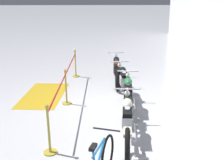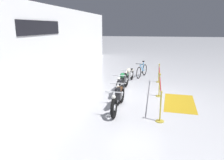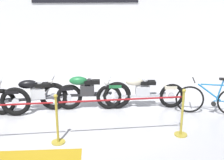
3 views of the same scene
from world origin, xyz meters
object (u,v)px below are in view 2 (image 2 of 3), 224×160
Objects in this scene: motorcycle_black_1 at (119,88)px; bicycle at (142,71)px; stanchion_far_left at (160,89)px; stanchion_mid_left at (159,89)px; motorcycle_black_0 at (118,98)px; motorcycle_cream_3 at (129,75)px; floor_banner at (179,103)px; stanchion_mid_right at (159,76)px; motorcycle_green_2 at (123,81)px.

bicycle is (4.38, -0.68, -0.07)m from motorcycle_black_1.
stanchion_mid_left is at bearing -0.00° from stanchion_far_left.
motorcycle_black_0 is 1.31m from motorcycle_black_1.
bicycle is at bearing -19.35° from motorcycle_cream_3.
motorcycle_black_1 reaches higher than floor_banner.
stanchion_mid_left is 1.00× the size of stanchion_mid_right.
motorcycle_cream_3 is 2.22× the size of stanchion_mid_right.
bicycle reaches higher than floor_banner.
motorcycle_green_2 is at bearing 167.00° from bicycle.
motorcycle_green_2 is 1.84m from stanchion_mid_left.
stanchion_far_left reaches higher than motorcycle_green_2.
motorcycle_cream_3 is 1.01× the size of floor_banner.
motorcycle_cream_3 is (1.44, -0.13, -0.00)m from motorcycle_green_2.
stanchion_mid_right reaches higher than motorcycle_cream_3.
stanchion_far_left is at bearing -153.75° from motorcycle_cream_3.
motorcycle_green_2 is at bearing 138.93° from stanchion_mid_right.
stanchion_far_left is (-3.24, -1.60, 0.20)m from motorcycle_cream_3.
stanchion_far_left reaches higher than floor_banner.
motorcycle_black_1 is at bearing 72.16° from stanchion_far_left.
motorcycle_green_2 is 0.44× the size of stanchion_far_left.
stanchion_mid_right reaches higher than motorcycle_green_2.
motorcycle_green_2 is at bearing 1.81° from motorcycle_black_1.
motorcycle_black_0 is 1.01× the size of motorcycle_black_1.
stanchion_far_left is at bearing 122.99° from floor_banner.
floor_banner is at bearing -62.68° from motorcycle_black_0.
motorcycle_black_0 is 1.02× the size of motorcycle_cream_3.
motorcycle_green_2 reaches higher than motorcycle_black_1.
motorcycle_black_1 is 1.01× the size of motorcycle_cream_3.
motorcycle_black_0 is 0.99× the size of motorcycle_green_2.
motorcycle_green_2 is 1.02× the size of motorcycle_cream_3.
stanchion_mid_left is at bearing -142.19° from motorcycle_cream_3.
motorcycle_black_0 is 0.44× the size of stanchion_far_left.
stanchion_mid_left is at bearing 52.40° from floor_banner.
motorcycle_black_0 is at bearing -178.95° from motorcycle_cream_3.
stanchion_mid_left is at bearing -38.27° from motorcycle_black_0.
motorcycle_black_0 is at bearing -175.45° from motorcycle_green_2.
motorcycle_cream_3 is (4.00, 0.07, -0.01)m from motorcycle_black_0.
floor_banner is (-1.34, -2.55, -0.46)m from motorcycle_green_2.
motorcycle_black_1 is 3.66m from stanchion_mid_right.
floor_banner is at bearing -91.89° from motorcycle_black_1.
stanchion_mid_left reaches higher than motorcycle_green_2.
stanchion_far_left is 2.33× the size of floor_banner.
stanchion_mid_right is (3.79, -0.00, -0.30)m from stanchion_far_left.
motorcycle_cream_3 is at bearing 1.05° from motorcycle_black_0.
bicycle reaches higher than motorcycle_green_2.
floor_banner is (0.46, -0.82, -0.66)m from stanchion_far_left.
motorcycle_black_1 is 1.41× the size of bicycle.
bicycle reaches higher than motorcycle_black_1.
motorcycle_black_1 is at bearing 91.80° from floor_banner.
stanchion_mid_left is (-2.06, -1.60, -0.10)m from motorcycle_cream_3.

